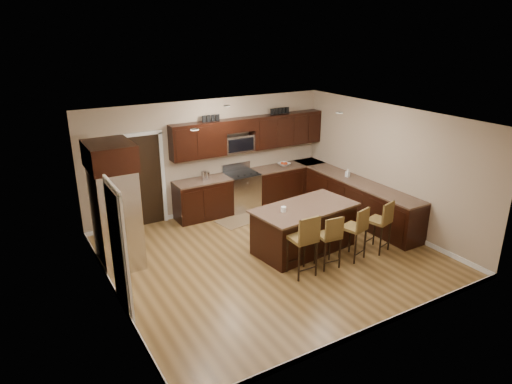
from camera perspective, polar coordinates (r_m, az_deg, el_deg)
floor at (r=9.04m, az=1.96°, el=-7.98°), size 6.00×6.00×0.00m
ceiling at (r=8.13m, az=2.18°, el=9.08°), size 6.00×6.00×0.00m
wall_back at (r=10.80m, az=-5.80°, el=4.38°), size 6.00×0.00×6.00m
wall_left at (r=7.43m, az=-17.91°, el=-3.90°), size 0.00×5.50×5.50m
wall_right at (r=10.34m, az=16.27°, el=2.96°), size 0.00×5.50×5.50m
base_cabinets at (r=10.93m, az=6.37°, el=-0.34°), size 4.02×3.96×0.92m
upper_cabinets at (r=11.00m, az=-0.55°, el=7.41°), size 4.00×0.33×0.80m
range at (r=11.10m, az=-1.81°, el=0.16°), size 0.76×0.64×1.11m
microwave at (r=10.90m, az=-2.26°, el=6.08°), size 0.76×0.31×0.40m
doorway at (r=10.33m, az=-14.02°, el=1.30°), size 0.85×0.03×2.06m
pantry_door at (r=7.31m, az=-16.93°, el=-7.09°), size 0.03×0.80×2.04m
letter_decor at (r=10.84m, az=-1.22°, el=9.67°), size 2.20×0.03×0.15m
island at (r=9.16m, az=6.00°, el=-4.68°), size 2.17×1.31×0.92m
stool_left at (r=8.08m, az=6.12°, el=-5.82°), size 0.45×0.45×1.18m
stool_mid at (r=8.46m, az=9.27°, el=-5.42°), size 0.42×0.42×1.04m
stool_right at (r=8.84m, az=12.48°, el=-4.36°), size 0.49×0.49×1.06m
refrigerator at (r=8.65m, az=-17.23°, el=-1.48°), size 0.79×1.00×2.35m
floor_mat at (r=10.60m, az=-2.19°, el=-3.56°), size 1.07×0.81×0.01m
fruit_bowl at (r=11.56m, az=3.54°, el=3.47°), size 0.37×0.37×0.07m
soap_bottle at (r=10.89m, az=11.39°, el=2.36°), size 0.10×0.10×0.19m
canister_tall at (r=10.51m, az=-6.55°, el=2.06°), size 0.12×0.12×0.21m
canister_short at (r=10.55m, az=-6.10°, el=2.04°), size 0.11×0.11×0.17m
island_jar at (r=8.68m, az=3.46°, el=-2.16°), size 0.10×0.10×0.10m
stool_extra at (r=9.27m, az=15.46°, el=-3.46°), size 0.49×0.49×1.06m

